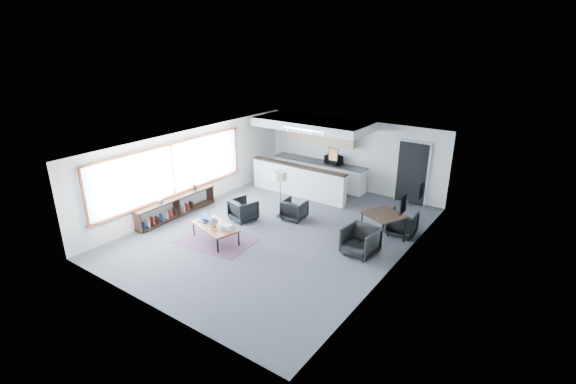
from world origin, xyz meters
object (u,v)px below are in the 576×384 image
Objects in this scene: ceramic_pot at (213,222)px; book_stack at (227,227)px; floor_lamp at (280,177)px; microwave at (333,159)px; dining_table at (384,216)px; dining_chair_near at (360,242)px; armchair_right at (294,209)px; laptop at (205,219)px; coffee_table at (215,227)px; armchair_left at (243,209)px; dining_chair_far at (402,224)px.

book_stack is (0.42, 0.11, -0.08)m from ceramic_pot.
floor_lamp is 2.55× the size of microwave.
dining_table is 1.18m from dining_chair_near.
microwave is at bearing 89.34° from floor_lamp.
book_stack is 0.52× the size of armchair_right.
dining_chair_near is (3.65, 1.66, -0.24)m from ceramic_pot.
ceramic_pot is at bearing -88.83° from microwave.
laptop is at bearing 55.43° from armchair_right.
coffee_table is at bearing 57.18° from ceramic_pot.
book_stack is at bearing 14.14° from ceramic_pot.
armchair_left reaches higher than dining_chair_far.
dining_chair_near is (3.24, 1.56, -0.16)m from book_stack.
armchair_right is at bearing -128.24° from armchair_left.
coffee_table is at bearing 64.75° from armchair_right.
coffee_table is 5.74m from microwave.
ceramic_pot reaches higher than coffee_table.
dining_table is at bearing 50.87° from coffee_table.
microwave reaches higher than book_stack.
microwave is at bearing -86.33° from armchair_right.
floor_lamp reaches higher than ceramic_pot.
microwave is (-0.44, 3.19, 0.78)m from armchair_right.
book_stack is 3.59m from dining_chair_near.
laptop reaches higher than book_stack.
microwave is at bearing 133.16° from dining_chair_near.
armchair_left reaches higher than book_stack.
floor_lamp is (0.78, 0.88, 0.93)m from armchair_left.
book_stack is 0.54× the size of dining_chair_far.
laptop reaches higher than coffee_table.
floor_lamp is at bearing 171.66° from dining_chair_near.
microwave is at bearing 99.70° from coffee_table.
ceramic_pot is 0.20× the size of dining_table.
laptop is 0.45× the size of dining_chair_near.
floor_lamp reaches higher than book_stack.
floor_lamp reaches higher than armchair_right.
armchair_left is at bearing -163.48° from dining_table.
book_stack reaches higher than coffee_table.
floor_lamp is at bearing -117.17° from armchair_left.
book_stack is at bearing -1.68° from laptop.
dining_chair_far is at bearing 80.78° from dining_chair_near.
armchair_left reaches higher than laptop.
laptop is 0.43× the size of armchair_left.
dining_chair_near reaches higher than dining_chair_far.
dining_chair_near is (-0.15, -1.12, -0.37)m from dining_table.
laptop is 2.82m from armchair_right.
laptop is 0.46m from ceramic_pot.
book_stack is 4.97m from dining_chair_far.
dining_table is at bearing -148.90° from armchair_left.
floor_lamp is 2.27× the size of dining_chair_far.
dining_chair_near is at bearing -13.91° from floor_lamp.
laptop is at bearing -173.03° from coffee_table.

